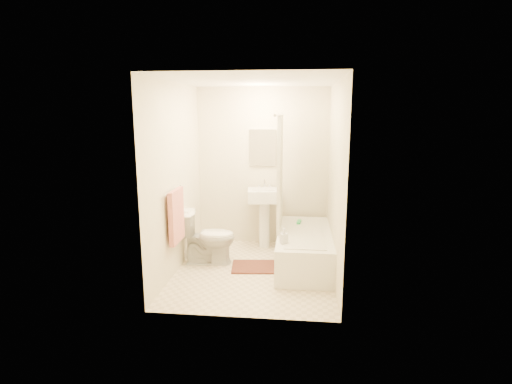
# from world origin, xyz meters

# --- Properties ---
(floor) EXTENTS (2.40, 2.40, 0.00)m
(floor) POSITION_xyz_m (0.00, 0.00, 0.00)
(floor) COLOR beige
(floor) RESTS_ON ground
(ceiling) EXTENTS (2.40, 2.40, 0.00)m
(ceiling) POSITION_xyz_m (0.00, 0.00, 2.40)
(ceiling) COLOR white
(ceiling) RESTS_ON ground
(wall_back) EXTENTS (2.00, 0.02, 2.40)m
(wall_back) POSITION_xyz_m (0.00, 1.20, 1.20)
(wall_back) COLOR beige
(wall_back) RESTS_ON ground
(wall_left) EXTENTS (0.02, 2.40, 2.40)m
(wall_left) POSITION_xyz_m (-1.00, 0.00, 1.20)
(wall_left) COLOR beige
(wall_left) RESTS_ON ground
(wall_right) EXTENTS (0.02, 2.40, 2.40)m
(wall_right) POSITION_xyz_m (1.00, 0.00, 1.20)
(wall_right) COLOR beige
(wall_right) RESTS_ON ground
(mirror) EXTENTS (0.40, 0.03, 0.55)m
(mirror) POSITION_xyz_m (0.00, 1.18, 1.50)
(mirror) COLOR white
(mirror) RESTS_ON wall_back
(curtain_rod) EXTENTS (0.03, 1.70, 0.03)m
(curtain_rod) POSITION_xyz_m (0.30, 0.10, 2.00)
(curtain_rod) COLOR silver
(curtain_rod) RESTS_ON wall_back
(shower_curtain) EXTENTS (0.04, 0.80, 1.55)m
(shower_curtain) POSITION_xyz_m (0.30, 0.50, 1.22)
(shower_curtain) COLOR silver
(shower_curtain) RESTS_ON curtain_rod
(towel_bar) EXTENTS (0.02, 0.60, 0.02)m
(towel_bar) POSITION_xyz_m (-0.96, -0.25, 1.10)
(towel_bar) COLOR silver
(towel_bar) RESTS_ON wall_left
(towel) EXTENTS (0.06, 0.45, 0.66)m
(towel) POSITION_xyz_m (-0.93, -0.25, 0.78)
(towel) COLOR #CC7266
(towel) RESTS_ON towel_bar
(toilet_paper) EXTENTS (0.11, 0.12, 0.12)m
(toilet_paper) POSITION_xyz_m (-0.93, 0.12, 0.70)
(toilet_paper) COLOR white
(toilet_paper) RESTS_ON wall_left
(toilet) EXTENTS (0.77, 0.48, 0.72)m
(toilet) POSITION_xyz_m (-0.65, 0.24, 0.36)
(toilet) COLOR white
(toilet) RESTS_ON floor
(sink) EXTENTS (0.55, 0.46, 0.98)m
(sink) POSITION_xyz_m (0.06, 0.95, 0.49)
(sink) COLOR white
(sink) RESTS_ON floor
(bathtub) EXTENTS (0.71, 1.61, 0.45)m
(bathtub) POSITION_xyz_m (0.65, 0.30, 0.23)
(bathtub) COLOR white
(bathtub) RESTS_ON floor
(bath_mat) EXTENTS (0.66, 0.52, 0.02)m
(bath_mat) POSITION_xyz_m (0.00, 0.12, 0.01)
(bath_mat) COLOR #51281E
(bath_mat) RESTS_ON floor
(soap_bottle) EXTENTS (0.11, 0.11, 0.19)m
(soap_bottle) POSITION_xyz_m (0.39, -0.19, 0.55)
(soap_bottle) COLOR silver
(soap_bottle) RESTS_ON bathtub
(scrub_brush) EXTENTS (0.07, 0.18, 0.04)m
(scrub_brush) POSITION_xyz_m (0.57, 0.72, 0.47)
(scrub_brush) COLOR green
(scrub_brush) RESTS_ON bathtub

